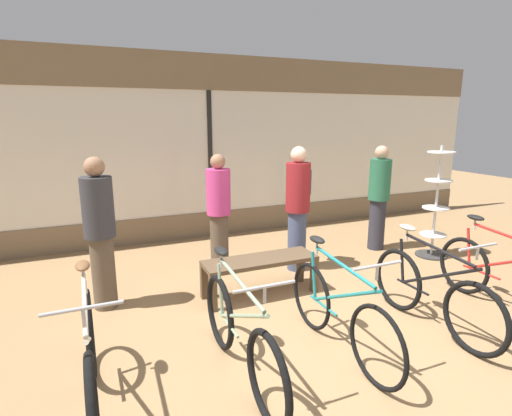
# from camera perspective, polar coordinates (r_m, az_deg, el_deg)

# --- Properties ---
(ground_plane) EXTENTS (24.00, 24.00, 0.00)m
(ground_plane) POSITION_cam_1_polar(r_m,az_deg,el_deg) (4.20, 10.65, -18.12)
(ground_plane) COLOR #99754C
(shop_back_wall) EXTENTS (12.00, 0.08, 3.20)m
(shop_back_wall) POSITION_cam_1_polar(r_m,az_deg,el_deg) (7.21, -6.64, 8.73)
(shop_back_wall) COLOR #7A664C
(shop_back_wall) RESTS_ON ground_plane
(bicycle_far_left) EXTENTS (0.46, 1.76, 1.06)m
(bicycle_far_left) POSITION_cam_1_polar(r_m,az_deg,el_deg) (3.34, -22.52, -19.70)
(bicycle_far_left) COLOR black
(bicycle_far_left) RESTS_ON ground_plane
(bicycle_left) EXTENTS (0.46, 1.78, 1.03)m
(bicycle_left) POSITION_cam_1_polar(r_m,az_deg,el_deg) (3.46, -2.37, -17.75)
(bicycle_left) COLOR black
(bicycle_left) RESTS_ON ground_plane
(bicycle_center) EXTENTS (0.46, 1.71, 1.03)m
(bicycle_center) POSITION_cam_1_polar(r_m,az_deg,el_deg) (3.86, 11.76, -14.43)
(bicycle_center) COLOR black
(bicycle_center) RESTS_ON ground_plane
(bicycle_right) EXTENTS (0.46, 1.69, 1.03)m
(bicycle_right) POSITION_cam_1_polar(r_m,az_deg,el_deg) (4.54, 23.79, -11.08)
(bicycle_right) COLOR black
(bicycle_right) RESTS_ON ground_plane
(bicycle_far_right) EXTENTS (0.46, 1.76, 1.03)m
(bicycle_far_right) POSITION_cam_1_polar(r_m,az_deg,el_deg) (5.32, 31.86, -8.43)
(bicycle_far_right) COLOR black
(bicycle_far_right) RESTS_ON ground_plane
(accessory_rack) EXTENTS (0.48, 0.48, 1.73)m
(accessory_rack) POSITION_cam_1_polar(r_m,az_deg,el_deg) (6.77, 24.24, -0.53)
(accessory_rack) COLOR #333333
(accessory_rack) RESTS_ON ground_plane
(display_bench) EXTENTS (1.40, 0.44, 0.47)m
(display_bench) POSITION_cam_1_polar(r_m,az_deg,el_deg) (4.90, 0.60, -8.16)
(display_bench) COLOR brown
(display_bench) RESTS_ON ground_plane
(customer_near_rack) EXTENTS (0.43, 0.43, 1.71)m
(customer_near_rack) POSITION_cam_1_polar(r_m,az_deg,el_deg) (6.78, 17.14, 1.69)
(customer_near_rack) COLOR #2D2D38
(customer_near_rack) RESTS_ON ground_plane
(customer_by_window) EXTENTS (0.48, 0.48, 1.66)m
(customer_by_window) POSITION_cam_1_polar(r_m,az_deg,el_deg) (5.65, -5.34, -0.27)
(customer_by_window) COLOR brown
(customer_by_window) RESTS_ON ground_plane
(customer_mid_floor) EXTENTS (0.36, 0.36, 1.74)m
(customer_mid_floor) POSITION_cam_1_polar(r_m,az_deg,el_deg) (4.76, -21.40, -3.04)
(customer_mid_floor) COLOR brown
(customer_mid_floor) RESTS_ON ground_plane
(customer_near_bench) EXTENTS (0.54, 0.55, 1.76)m
(customer_near_bench) POSITION_cam_1_polar(r_m,az_deg,el_deg) (5.62, 6.01, 0.52)
(customer_near_bench) COLOR #424C6B
(customer_near_bench) RESTS_ON ground_plane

